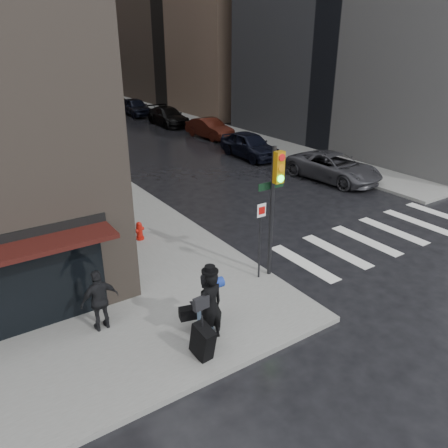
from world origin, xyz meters
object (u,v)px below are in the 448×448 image
(parked_car_2, at_px, (210,128))
(parked_car_3, at_px, (168,116))
(fire_hydrant, at_px, (139,231))
(man_overcoat, at_px, (209,312))
(parked_car_4, at_px, (136,107))
(traffic_light, at_px, (274,196))
(man_jeans, at_px, (205,302))
(parked_car_1, at_px, (250,145))
(parked_car_0, at_px, (334,167))
(man_greycoat, at_px, (100,300))
(parked_car_5, at_px, (112,100))

(parked_car_2, xyz_separation_m, parked_car_3, (-0.26, 6.30, 0.04))
(parked_car_2, bearing_deg, fire_hydrant, -135.32)
(man_overcoat, bearing_deg, parked_car_4, -115.35)
(traffic_light, bearing_deg, man_jeans, -157.89)
(parked_car_2, bearing_deg, parked_car_4, 87.33)
(parked_car_1, bearing_deg, fire_hydrant, -143.29)
(parked_car_0, xyz_separation_m, parked_car_1, (-0.85, 6.30, 0.08))
(man_greycoat, relative_size, parked_car_0, 0.32)
(parked_car_5, bearing_deg, man_jeans, -105.31)
(traffic_light, xyz_separation_m, fire_hydrant, (-2.33, 4.75, -2.34))
(parked_car_0, xyz_separation_m, parked_car_3, (-0.14, 18.90, 0.04))
(man_jeans, height_order, parked_car_5, man_jeans)
(traffic_light, xyz_separation_m, parked_car_3, (9.26, 25.09, -2.04))
(man_overcoat, xyz_separation_m, man_greycoat, (-1.98, 2.00, -0.04))
(man_greycoat, xyz_separation_m, parked_car_0, (14.72, 5.91, -0.27))
(man_greycoat, bearing_deg, parked_car_0, -160.45)
(man_greycoat, bearing_deg, fire_hydrant, -126.08)
(man_greycoat, height_order, parked_car_0, man_greycoat)
(parked_car_4, relative_size, parked_car_5, 0.99)
(man_overcoat, relative_size, man_jeans, 1.27)
(man_overcoat, xyz_separation_m, parked_car_0, (12.74, 7.91, -0.30))
(man_overcoat, bearing_deg, parked_car_0, -153.12)
(man_jeans, bearing_deg, man_overcoat, 84.76)
(parked_car_5, bearing_deg, parked_car_0, -87.24)
(man_jeans, height_order, parked_car_3, man_jeans)
(traffic_light, distance_m, fire_hydrant, 5.78)
(man_overcoat, height_order, parked_car_4, man_overcoat)
(parked_car_0, bearing_deg, man_overcoat, -153.82)
(man_overcoat, bearing_deg, parked_car_3, -120.13)
(parked_car_5, bearing_deg, parked_car_1, -88.99)
(man_jeans, distance_m, traffic_light, 3.86)
(man_jeans, distance_m, fire_hydrant, 6.08)
(man_overcoat, xyz_separation_m, traffic_light, (3.34, 1.72, 1.77))
(parked_car_0, distance_m, parked_car_1, 6.36)
(fire_hydrant, bearing_deg, man_jeans, -97.88)
(man_greycoat, xyz_separation_m, fire_hydrant, (2.99, 4.47, -0.53))
(parked_car_1, bearing_deg, man_greycoat, -137.35)
(man_overcoat, distance_m, fire_hydrant, 6.57)
(man_overcoat, relative_size, parked_car_2, 0.48)
(traffic_light, xyz_separation_m, parked_car_4, (8.97, 31.39, -1.99))
(traffic_light, xyz_separation_m, parked_car_0, (9.40, 6.19, -2.08))
(man_overcoat, xyz_separation_m, fire_hydrant, (1.01, 6.47, -0.57))
(traffic_light, bearing_deg, fire_hydrant, 116.74)
(parked_car_4, bearing_deg, man_overcoat, -107.89)
(traffic_light, height_order, parked_car_1, traffic_light)
(parked_car_3, height_order, parked_car_5, parked_car_5)
(man_jeans, relative_size, man_greycoat, 0.98)
(man_jeans, height_order, traffic_light, traffic_light)
(parked_car_2, height_order, parked_car_4, parked_car_4)
(man_jeans, height_order, parked_car_1, man_jeans)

